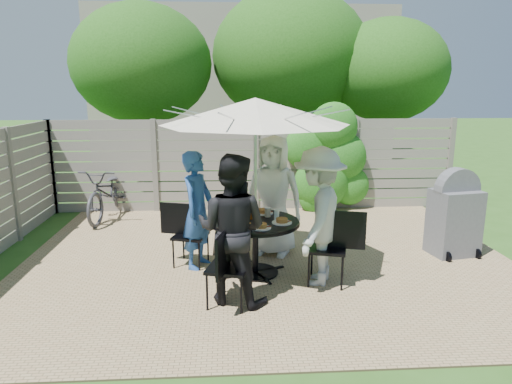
{
  "coord_description": "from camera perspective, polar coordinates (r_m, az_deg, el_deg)",
  "views": [
    {
      "loc": [
        -0.56,
        -6.0,
        2.45
      ],
      "look_at": [
        -0.19,
        -0.09,
        1.09
      ],
      "focal_mm": 32.0,
      "sensor_mm": 36.0,
      "label": 1
    }
  ],
  "objects": [
    {
      "name": "glass_front",
      "position": [
        5.68,
        0.08,
        -3.71
      ],
      "size": [
        0.07,
        0.07,
        0.14
      ],
      "primitive_type": "cylinder",
      "color": "silver",
      "rests_on": "patio_table"
    },
    {
      "name": "person_back",
      "position": [
        6.7,
        2.19,
        -0.49
      ],
      "size": [
        1.02,
        0.86,
        1.79
      ],
      "primitive_type": "imported",
      "rotation": [
        0.0,
        0.0,
        5.9
      ],
      "color": "silver",
      "rests_on": "ground"
    },
    {
      "name": "chair_left",
      "position": [
        6.47,
        -8.26,
        -6.86
      ],
      "size": [
        0.69,
        0.53,
        0.9
      ],
      "rotation": [
        0.0,
        0.0,
        6.0
      ],
      "color": "black",
      "rests_on": "ground"
    },
    {
      "name": "coffee_cup",
      "position": [
        6.12,
        1.47,
        -2.58
      ],
      "size": [
        0.08,
        0.08,
        0.12
      ],
      "primitive_type": "cylinder",
      "color": "#C6B293",
      "rests_on": "patio_table"
    },
    {
      "name": "bicycle",
      "position": [
        9.11,
        -17.93,
        -0.04
      ],
      "size": [
        0.89,
        1.97,
        1.0
      ],
      "primitive_type": "imported",
      "rotation": [
        0.0,
        0.0,
        -0.12
      ],
      "color": "#333338",
      "rests_on": "ground"
    },
    {
      "name": "chair_back",
      "position": [
        6.99,
        2.47,
        -5.29
      ],
      "size": [
        0.56,
        0.66,
        0.87
      ],
      "rotation": [
        0.0,
        0.0,
        4.24
      ],
      "color": "black",
      "rests_on": "ground"
    },
    {
      "name": "chair_front",
      "position": [
        5.28,
        -3.48,
        -11.3
      ],
      "size": [
        0.56,
        0.72,
        0.94
      ],
      "rotation": [
        0.0,
        0.0,
        1.3
      ],
      "color": "black",
      "rests_on": "ground"
    },
    {
      "name": "plate_front",
      "position": [
        5.64,
        -1.26,
        -4.34
      ],
      "size": [
        0.26,
        0.26,
        0.06
      ],
      "color": "white",
      "rests_on": "patio_table"
    },
    {
      "name": "patio_table",
      "position": [
        6.04,
        -0.08,
        -5.65
      ],
      "size": [
        1.49,
        1.49,
        0.75
      ],
      "rotation": [
        0.0,
        0.0,
        -0.39
      ],
      "color": "black",
      "rests_on": "ground"
    },
    {
      "name": "plate_extra",
      "position": [
        5.63,
        0.68,
        -4.34
      ],
      "size": [
        0.24,
        0.24,
        0.06
      ],
      "color": "white",
      "rests_on": "patio_table"
    },
    {
      "name": "syrup_jug",
      "position": [
        6.01,
        -0.47,
        -2.67
      ],
      "size": [
        0.09,
        0.09,
        0.16
      ],
      "primitive_type": "cylinder",
      "color": "#59280C",
      "rests_on": "patio_table"
    },
    {
      "name": "plate_back",
      "position": [
        6.29,
        0.97,
        -2.49
      ],
      "size": [
        0.26,
        0.26,
        0.06
      ],
      "color": "white",
      "rests_on": "patio_table"
    },
    {
      "name": "chair_right",
      "position": [
        5.9,
        8.96,
        -8.66
      ],
      "size": [
        0.74,
        0.58,
        0.97
      ],
      "rotation": [
        0.0,
        0.0,
        2.87
      ],
      "color": "black",
      "rests_on": "ground"
    },
    {
      "name": "glass_left",
      "position": [
        5.94,
        -2.78,
        -2.98
      ],
      "size": [
        0.07,
        0.07,
        0.14
      ],
      "primitive_type": "cylinder",
      "color": "silver",
      "rests_on": "patio_table"
    },
    {
      "name": "backyard_envelope",
      "position": [
        16.3,
        -1.34,
        13.53
      ],
      "size": [
        60.0,
        60.0,
        5.0
      ],
      "color": "#2C531A",
      "rests_on": "ground"
    },
    {
      "name": "plate_right",
      "position": [
        5.86,
        3.26,
        -3.67
      ],
      "size": [
        0.26,
        0.26,
        0.06
      ],
      "color": "white",
      "rests_on": "patio_table"
    },
    {
      "name": "glass_right",
      "position": [
        5.97,
        2.61,
        -2.89
      ],
      "size": [
        0.07,
        0.07,
        0.14
      ],
      "primitive_type": "cylinder",
      "color": "silver",
      "rests_on": "patio_table"
    },
    {
      "name": "plate_left",
      "position": [
        6.08,
        -3.3,
        -3.05
      ],
      "size": [
        0.26,
        0.26,
        0.06
      ],
      "color": "white",
      "rests_on": "patio_table"
    },
    {
      "name": "person_front",
      "position": [
        5.19,
        -3.03,
        -4.76
      ],
      "size": [
        1.04,
        0.93,
        1.75
      ],
      "primitive_type": "imported",
      "rotation": [
        0.0,
        0.0,
        2.75
      ],
      "color": "black",
      "rests_on": "ground"
    },
    {
      "name": "person_left",
      "position": [
        6.25,
        -7.31,
        -2.31
      ],
      "size": [
        0.59,
        0.7,
        1.63
      ],
      "primitive_type": "imported",
      "rotation": [
        0.0,
        0.0,
        7.47
      ],
      "color": "#214991",
      "rests_on": "ground"
    },
    {
      "name": "glass_back",
      "position": [
        6.22,
        -0.23,
        -2.23
      ],
      "size": [
        0.07,
        0.07,
        0.14
      ],
      "primitive_type": "cylinder",
      "color": "silver",
      "rests_on": "patio_table"
    },
    {
      "name": "umbrella",
      "position": [
        5.73,
        -0.09,
        10.01
      ],
      "size": [
        3.12,
        3.12,
        2.33
      ],
      "rotation": [
        0.0,
        0.0,
        -0.39
      ],
      "color": "silver",
      "rests_on": "ground"
    },
    {
      "name": "bbq_grill",
      "position": [
        7.32,
        23.57,
        -2.78
      ],
      "size": [
        0.72,
        0.6,
        1.32
      ],
      "rotation": [
        0.0,
        0.0,
        0.18
      ],
      "color": "#5A5B5F",
      "rests_on": "ground"
    },
    {
      "name": "person_right",
      "position": [
        5.73,
        7.82,
        -3.1
      ],
      "size": [
        1.03,
        1.29,
        1.75
      ],
      "primitive_type": "imported",
      "rotation": [
        0.0,
        0.0,
        4.33
      ],
      "color": "#B4B6B1",
      "rests_on": "ground"
    }
  ]
}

